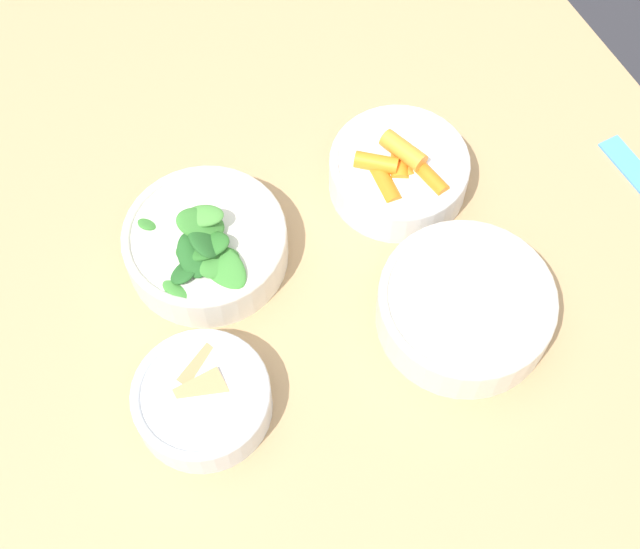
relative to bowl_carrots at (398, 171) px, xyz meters
name	(u,v)px	position (x,y,z in m)	size (l,w,h in m)	color
ground_plane	(299,478)	(0.06, -0.17, -0.79)	(10.00, 10.00, 0.00)	#2D2D33
dining_table	(288,323)	(0.06, -0.17, -0.13)	(1.20, 1.01, 0.76)	tan
bowl_carrots	(398,171)	(0.00, 0.00, 0.00)	(0.16, 0.16, 0.07)	white
bowl_greens	(205,244)	(0.00, -0.23, 0.00)	(0.17, 0.17, 0.09)	silver
bowl_beans_hotdog	(465,308)	(0.18, -0.02, 0.00)	(0.18, 0.18, 0.05)	silver
bowl_cookies	(203,399)	(0.15, -0.30, 0.00)	(0.14, 0.14, 0.05)	silver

